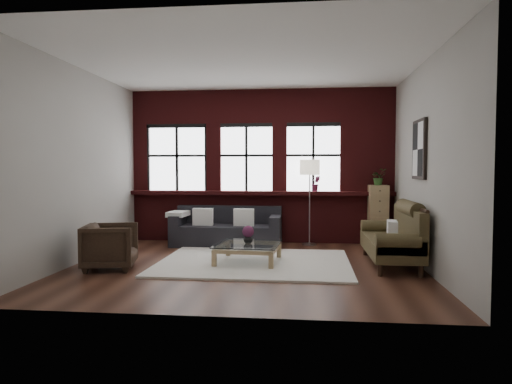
# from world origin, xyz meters

# --- Properties ---
(floor) EXTENTS (5.50, 5.50, 0.00)m
(floor) POSITION_xyz_m (0.00, 0.00, 0.00)
(floor) COLOR #3A1E15
(floor) RESTS_ON ground
(ceiling) EXTENTS (5.50, 5.50, 0.00)m
(ceiling) POSITION_xyz_m (0.00, 0.00, 3.20)
(ceiling) COLOR white
(ceiling) RESTS_ON ground
(wall_back) EXTENTS (5.50, 0.00, 5.50)m
(wall_back) POSITION_xyz_m (0.00, 2.50, 1.60)
(wall_back) COLOR #A5A299
(wall_back) RESTS_ON ground
(wall_front) EXTENTS (5.50, 0.00, 5.50)m
(wall_front) POSITION_xyz_m (0.00, -2.50, 1.60)
(wall_front) COLOR #A5A299
(wall_front) RESTS_ON ground
(wall_left) EXTENTS (0.00, 5.00, 5.00)m
(wall_left) POSITION_xyz_m (-2.75, 0.00, 1.60)
(wall_left) COLOR #A5A299
(wall_left) RESTS_ON ground
(wall_right) EXTENTS (0.00, 5.00, 5.00)m
(wall_right) POSITION_xyz_m (2.75, 0.00, 1.60)
(wall_right) COLOR #A5A299
(wall_right) RESTS_ON ground
(brick_backwall) EXTENTS (5.50, 0.12, 3.20)m
(brick_backwall) POSITION_xyz_m (0.00, 2.44, 1.60)
(brick_backwall) COLOR #521314
(brick_backwall) RESTS_ON floor
(sill_ledge) EXTENTS (5.50, 0.30, 0.08)m
(sill_ledge) POSITION_xyz_m (0.00, 2.35, 1.04)
(sill_ledge) COLOR #521314
(sill_ledge) RESTS_ON brick_backwall
(window_left) EXTENTS (1.38, 0.10, 1.50)m
(window_left) POSITION_xyz_m (-1.80, 2.45, 1.75)
(window_left) COLOR black
(window_left) RESTS_ON brick_backwall
(window_mid) EXTENTS (1.38, 0.10, 1.50)m
(window_mid) POSITION_xyz_m (-0.30, 2.45, 1.75)
(window_mid) COLOR black
(window_mid) RESTS_ON brick_backwall
(window_right) EXTENTS (1.38, 0.10, 1.50)m
(window_right) POSITION_xyz_m (1.10, 2.45, 1.75)
(window_right) COLOR black
(window_right) RESTS_ON brick_backwall
(wall_poster) EXTENTS (0.05, 0.74, 0.94)m
(wall_poster) POSITION_xyz_m (2.72, 0.30, 1.85)
(wall_poster) COLOR black
(wall_poster) RESTS_ON wall_right
(shag_rug) EXTENTS (3.11, 2.45, 0.03)m
(shag_rug) POSITION_xyz_m (0.11, 0.21, 0.02)
(shag_rug) COLOR silver
(shag_rug) RESTS_ON floor
(dark_sofa) EXTENTS (2.18, 0.88, 0.79)m
(dark_sofa) POSITION_xyz_m (-0.63, 1.90, 0.39)
(dark_sofa) COLOR black
(dark_sofa) RESTS_ON floor
(pillow_a) EXTENTS (0.40, 0.15, 0.34)m
(pillow_a) POSITION_xyz_m (-1.10, 1.80, 0.58)
(pillow_a) COLOR white
(pillow_a) RESTS_ON dark_sofa
(pillow_b) EXTENTS (0.40, 0.14, 0.34)m
(pillow_b) POSITION_xyz_m (-0.27, 1.80, 0.58)
(pillow_b) COLOR white
(pillow_b) RESTS_ON dark_sofa
(vintage_settee) EXTENTS (0.83, 1.88, 1.00)m
(vintage_settee) POSITION_xyz_m (2.30, 0.33, 0.50)
(vintage_settee) COLOR #41371E
(vintage_settee) RESTS_ON floor
(pillow_settee) EXTENTS (0.19, 0.39, 0.34)m
(pillow_settee) POSITION_xyz_m (2.22, -0.24, 0.61)
(pillow_settee) COLOR white
(pillow_settee) RESTS_ON vintage_settee
(armchair) EXTENTS (0.92, 0.90, 0.70)m
(armchair) POSITION_xyz_m (-2.05, -0.43, 0.35)
(armchair) COLOR black
(armchair) RESTS_ON floor
(coffee_table) EXTENTS (1.09, 1.09, 0.34)m
(coffee_table) POSITION_xyz_m (0.02, 0.19, 0.16)
(coffee_table) COLOR #A18357
(coffee_table) RESTS_ON shag_rug
(vase) EXTENTS (0.16, 0.16, 0.16)m
(vase) POSITION_xyz_m (0.02, 0.19, 0.41)
(vase) COLOR #B2B2B2
(vase) RESTS_ON coffee_table
(flowers) EXTENTS (0.19, 0.19, 0.19)m
(flowers) POSITION_xyz_m (0.02, 0.19, 0.53)
(flowers) COLOR #602145
(flowers) RESTS_ON vase
(drawer_chest) EXTENTS (0.37, 0.37, 1.22)m
(drawer_chest) POSITION_xyz_m (2.39, 2.20, 0.61)
(drawer_chest) COLOR #A18357
(drawer_chest) RESTS_ON floor
(potted_plant_top) EXTENTS (0.37, 0.35, 0.33)m
(potted_plant_top) POSITION_xyz_m (2.39, 2.20, 1.38)
(potted_plant_top) COLOR #2D5923
(potted_plant_top) RESTS_ON drawer_chest
(floor_lamp) EXTENTS (0.40, 0.40, 1.88)m
(floor_lamp) POSITION_xyz_m (1.03, 2.11, 0.94)
(floor_lamp) COLOR #A5A5A8
(floor_lamp) RESTS_ON floor
(sill_plant) EXTENTS (0.21, 0.18, 0.32)m
(sill_plant) POSITION_xyz_m (1.16, 2.32, 1.24)
(sill_plant) COLOR #602145
(sill_plant) RESTS_ON sill_ledge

